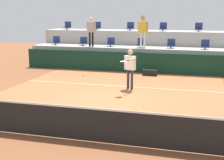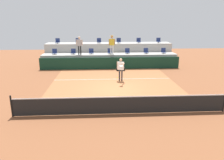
{
  "view_description": "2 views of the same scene",
  "coord_description": "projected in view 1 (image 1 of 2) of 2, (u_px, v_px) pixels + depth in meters",
  "views": [
    {
      "loc": [
        3.57,
        -11.45,
        3.26
      ],
      "look_at": [
        0.68,
        -1.23,
        1.05
      ],
      "focal_mm": 52.75,
      "sensor_mm": 36.0,
      "label": 1
    },
    {
      "loc": [
        -1.02,
        -13.71,
        4.49
      ],
      "look_at": [
        -0.26,
        -1.0,
        0.9
      ],
      "focal_mm": 34.52,
      "sensor_mm": 36.0,
      "label": 2
    }
  ],
  "objects": [
    {
      "name": "court_inner_paint",
      "position": [
        111.0,
        94.0,
        13.35
      ],
      "size": [
        9.0,
        10.0,
        0.01
      ],
      "primitive_type": "cube",
      "color": "#A36038",
      "rests_on": "ground_plane"
    },
    {
      "name": "stadium_chair_lower_mid_left",
      "position": [
        111.0,
        43.0,
        19.4
      ],
      "size": [
        0.44,
        0.4,
        0.52
      ],
      "color": "#2D2D33",
      "rests_on": "seating_tier_lower"
    },
    {
      "name": "tennis_player",
      "position": [
        130.0,
        65.0,
        13.87
      ],
      "size": [
        0.57,
        1.3,
        1.71
      ],
      "color": "#2D2D33",
      "rests_on": "ground_plane"
    },
    {
      "name": "tennis_ball",
      "position": [
        83.0,
        76.0,
        10.23
      ],
      "size": [
        0.07,
        0.07,
        0.07
      ],
      "color": "#CCE033"
    },
    {
      "name": "ground_plane",
      "position": [
        103.0,
        100.0,
        12.4
      ],
      "size": [
        40.0,
        40.0,
        0.0
      ],
      "primitive_type": "plane",
      "color": "brown"
    },
    {
      "name": "seating_tier_upper",
      "position": [
        146.0,
        47.0,
        20.76
      ],
      "size": [
        13.0,
        1.8,
        2.1
      ],
      "primitive_type": "cube",
      "color": "#ADAAA3",
      "rests_on": "ground_plane"
    },
    {
      "name": "stadium_chair_lower_right",
      "position": [
        205.0,
        45.0,
        17.96
      ],
      "size": [
        0.44,
        0.4,
        0.52
      ],
      "color": "#2D2D33",
      "rests_on": "seating_tier_lower"
    },
    {
      "name": "stadium_chair_lower_mid_right",
      "position": [
        171.0,
        44.0,
        18.46
      ],
      "size": [
        0.44,
        0.4,
        0.52
      ],
      "color": "#2D2D33",
      "rests_on": "seating_tier_lower"
    },
    {
      "name": "spectator_with_hat",
      "position": [
        143.0,
        28.0,
        18.32
      ],
      "size": [
        0.61,
        0.49,
        1.81
      ],
      "color": "white",
      "rests_on": "seating_tier_lower"
    },
    {
      "name": "tennis_net",
      "position": [
        58.0,
        120.0,
        8.53
      ],
      "size": [
        10.48,
        0.08,
        1.07
      ],
      "color": "black",
      "rests_on": "ground_plane"
    },
    {
      "name": "stadium_chair_upper_mid_right",
      "position": [
        163.0,
        27.0,
        20.17
      ],
      "size": [
        0.44,
        0.4,
        0.52
      ],
      "color": "#2D2D33",
      "rests_on": "seating_tier_upper"
    },
    {
      "name": "stadium_chair_lower_far_left",
      "position": [
        56.0,
        41.0,
        20.34
      ],
      "size": [
        0.44,
        0.4,
        0.52
      ],
      "color": "#2D2D33",
      "rests_on": "seating_tier_lower"
    },
    {
      "name": "stadium_chair_upper_far_left",
      "position": [
        67.0,
        26.0,
        21.85
      ],
      "size": [
        0.44,
        0.4,
        0.52
      ],
      "color": "#2D2D33",
      "rests_on": "seating_tier_upper"
    },
    {
      "name": "spectator_in_white",
      "position": [
        91.0,
        29.0,
        19.16
      ],
      "size": [
        0.6,
        0.25,
        1.7
      ],
      "color": "black",
      "rests_on": "seating_tier_lower"
    },
    {
      "name": "stadium_chair_upper_right",
      "position": [
        199.0,
        28.0,
        19.6
      ],
      "size": [
        0.44,
        0.4,
        0.52
      ],
      "color": "#2D2D33",
      "rests_on": "seating_tier_upper"
    },
    {
      "name": "seating_tier_lower",
      "position": [
        140.0,
        58.0,
        19.15
      ],
      "size": [
        13.0,
        1.8,
        1.25
      ],
      "primitive_type": "cube",
      "color": "#ADAAA3",
      "rests_on": "ground_plane"
    },
    {
      "name": "stadium_chair_lower_center",
      "position": [
        141.0,
        44.0,
        18.91
      ],
      "size": [
        0.44,
        0.4,
        0.52
      ],
      "color": "#2D2D33",
      "rests_on": "seating_tier_lower"
    },
    {
      "name": "stadium_chair_upper_left",
      "position": [
        97.0,
        27.0,
        21.3
      ],
      "size": [
        0.44,
        0.4,
        0.52
      ],
      "color": "#2D2D33",
      "rests_on": "seating_tier_upper"
    },
    {
      "name": "court_service_line",
      "position": [
        119.0,
        86.0,
        14.66
      ],
      "size": [
        9.0,
        0.06,
        0.0
      ],
      "primitive_type": "cube",
      "color": "silver",
      "rests_on": "ground_plane"
    },
    {
      "name": "equipment_bag",
      "position": [
        150.0,
        73.0,
        17.09
      ],
      "size": [
        0.76,
        0.28,
        0.3
      ],
      "primitive_type": "cube",
      "color": "black",
      "rests_on": "ground_plane"
    },
    {
      "name": "stadium_chair_upper_mid_left",
      "position": [
        130.0,
        27.0,
        20.72
      ],
      "size": [
        0.44,
        0.4,
        0.52
      ],
      "color": "#2D2D33",
      "rests_on": "seating_tier_upper"
    },
    {
      "name": "stadium_chair_lower_left",
      "position": [
        83.0,
        42.0,
        19.86
      ],
      "size": [
        0.44,
        0.4,
        0.52
      ],
      "color": "#2D2D33",
      "rests_on": "seating_tier_lower"
    },
    {
      "name": "sponsor_backboard",
      "position": [
        136.0,
        62.0,
        17.95
      ],
      "size": [
        13.0,
        0.16,
        1.1
      ],
      "primitive_type": "cube",
      "color": "#0F3323",
      "rests_on": "ground_plane"
    }
  ]
}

